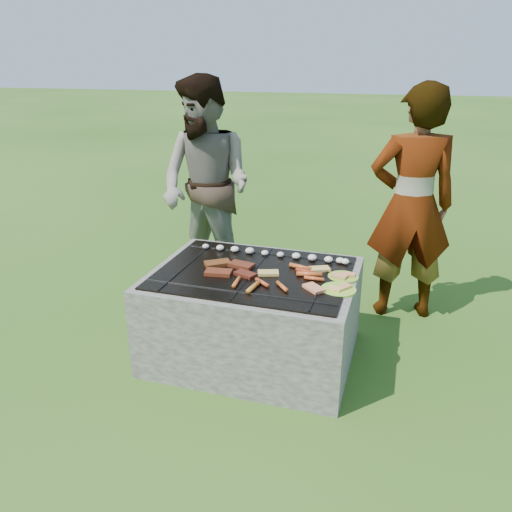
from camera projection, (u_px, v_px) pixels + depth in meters
The scene contains 10 objects.
lawn at pixel (254, 353), 3.42m from camera, with size 60.00×60.00×0.00m, color #264B12.
fire_pit at pixel (254, 317), 3.32m from camera, with size 1.30×1.00×0.62m.
mushrooms at pixel (280, 254), 3.43m from camera, with size 1.05×0.07×0.04m.
pork_slabs at pixel (228, 268), 3.22m from camera, with size 0.40×0.28×0.02m.
sausages at pixel (284, 278), 3.07m from camera, with size 0.52×0.49×0.03m.
bread_on_grate at pixel (300, 277), 3.10m from camera, with size 0.47×0.43×0.02m.
plate_far at pixel (343, 277), 3.13m from camera, with size 0.23×0.23×0.03m.
plate_near at pixel (339, 289), 2.96m from camera, with size 0.23×0.23×0.03m.
cook at pixel (411, 206), 3.68m from camera, with size 0.64×0.42×1.75m, color gray.
bystander at pixel (206, 187), 4.15m from camera, with size 0.87×0.68×1.79m, color #A99B8D.
Camera 1 is at (0.88, -2.81, 1.87)m, focal length 35.00 mm.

